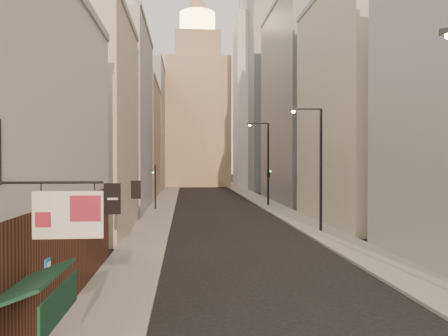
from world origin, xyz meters
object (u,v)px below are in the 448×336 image
(white_tower, at_px, (255,95))
(traffic_light_left, at_px, (155,180))
(traffic_light_right, at_px, (268,174))
(streetlamp_mid, at_px, (318,162))
(streetlamp_far, at_px, (266,159))
(clock_tower, at_px, (198,108))

(white_tower, xyz_separation_m, traffic_light_left, (-17.09, -36.75, -15.20))
(traffic_light_left, height_order, traffic_light_right, same)
(streetlamp_mid, relative_size, streetlamp_far, 0.93)
(white_tower, xyz_separation_m, streetlamp_far, (-4.05, -33.14, -12.83))
(clock_tower, xyz_separation_m, streetlamp_mid, (7.19, -67.11, -12.25))
(white_tower, distance_m, streetlamp_far, 35.76)
(traffic_light_left, bearing_deg, traffic_light_right, -141.24)
(white_tower, bearing_deg, clock_tower, 128.16)
(white_tower, xyz_separation_m, streetlamp_mid, (-3.81, -53.11, -13.22))
(streetlamp_far, bearing_deg, traffic_light_right, 55.32)
(clock_tower, height_order, streetlamp_far, clock_tower)
(traffic_light_left, xyz_separation_m, traffic_light_right, (13.42, 3.93, 0.50))
(streetlamp_mid, height_order, streetlamp_far, streetlamp_far)
(traffic_light_right, bearing_deg, streetlamp_mid, 67.11)
(white_tower, distance_m, streetlamp_mid, 54.86)
(streetlamp_mid, xyz_separation_m, streetlamp_far, (-0.24, 19.97, 0.38))
(clock_tower, distance_m, traffic_light_left, 53.05)
(streetlamp_mid, xyz_separation_m, traffic_light_right, (0.13, 20.29, -1.48))
(white_tower, bearing_deg, streetlamp_mid, -94.10)
(streetlamp_far, distance_m, traffic_light_left, 13.74)
(streetlamp_mid, bearing_deg, traffic_light_right, 96.56)
(clock_tower, distance_m, streetlamp_mid, 68.59)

